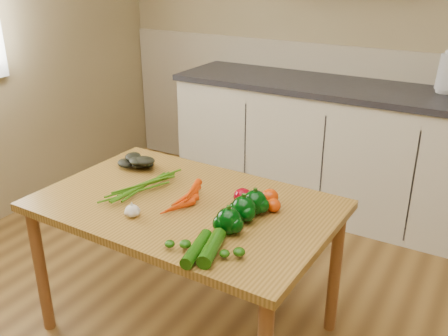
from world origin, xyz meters
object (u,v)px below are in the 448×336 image
pepper_a (244,209)px  pepper_c (229,221)px  carrot_bunch (172,193)px  zucchini_a (212,248)px  leafy_greens (139,160)px  pepper_b (255,202)px  garlic_bulb (132,211)px  tomato_c (273,205)px  tomato_b (270,197)px  zucchini_b (197,249)px  table (186,217)px  tomato_a (243,196)px

pepper_a → pepper_c: 0.12m
carrot_bunch → zucchini_a: carrot_bunch is taller
leafy_greens → pepper_b: 0.74m
garlic_bulb → tomato_c: size_ratio=0.96×
tomato_b → tomato_c: bearing=-53.1°
zucchini_b → leafy_greens: bearing=142.6°
pepper_a → tomato_c: pepper_a is taller
table → zucchini_a: 0.45m
pepper_a → tomato_a: bearing=119.5°
garlic_bulb → tomato_a: tomato_a is taller
garlic_bulb → pepper_b: size_ratio=0.60×
garlic_bulb → zucchini_b: 0.40m
table → pepper_a: 0.32m
pepper_a → zucchini_a: (0.02, -0.28, -0.02)m
garlic_bulb → tomato_a: bearing=44.2°
tomato_a → tomato_c: 0.14m
leafy_greens → tomato_a: bearing=-8.0°
tomato_b → zucchini_a: 0.47m
pepper_b → tomato_c: size_ratio=1.62×
table → pepper_c: pepper_c is taller
pepper_c → tomato_b: 0.31m
pepper_c → tomato_c: size_ratio=1.65×
pepper_b → tomato_a: bearing=149.2°
pepper_b → table: bearing=-169.3°
garlic_bulb → tomato_a: size_ratio=0.77×
tomato_b → pepper_b: bearing=-97.8°
leafy_greens → zucchini_b: leafy_greens is taller
pepper_a → zucchini_b: size_ratio=0.50×
table → tomato_b: size_ratio=17.48×
table → carrot_bunch: size_ratio=5.47×
tomato_b → tomato_c: (0.04, -0.06, -0.01)m
pepper_a → zucchini_b: 0.31m
pepper_b → zucchini_a: 0.36m
tomato_c → tomato_b: bearing=126.9°
carrot_bunch → pepper_a: 0.36m
pepper_a → pepper_c: size_ratio=1.00×
tomato_b → garlic_bulb: bearing=-138.4°
pepper_c → zucchini_a: pepper_c is taller
tomato_b → tomato_a: bearing=-148.7°
carrot_bunch → zucchini_b: 0.45m
tomato_a → zucchini_b: bearing=-84.0°
tomato_a → tomato_c: (0.14, 0.00, -0.01)m
tomato_b → zucchini_b: (-0.05, -0.49, -0.01)m
tomato_c → pepper_c: bearing=-106.8°
pepper_c → pepper_a: bearing=88.9°
pepper_a → tomato_a: pepper_a is taller
carrot_bunch → tomato_c: bearing=17.8°
pepper_c → tomato_b: (0.03, 0.30, -0.02)m
pepper_b → tomato_b: size_ratio=1.37×
leafy_greens → pepper_c: pepper_c is taller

